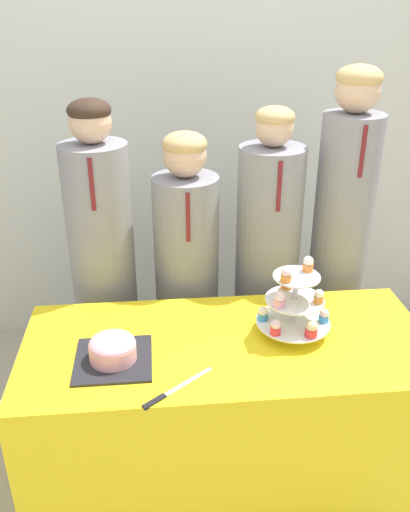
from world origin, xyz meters
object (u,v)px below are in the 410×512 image
student_1 (187,286)px  student_3 (338,253)px  cake_knife (167,394)px  cupcake_stand (294,304)px  student_0 (104,278)px  round_cake (113,350)px  student_2 (266,275)px

student_1 → student_3: 0.74m
cake_knife → cupcake_stand: 0.61m
student_0 → student_1: size_ratio=1.10×
student_1 → round_cake: bearing=-115.7°
student_2 → student_3: student_3 is taller
student_0 → student_2: student_0 is taller
cake_knife → student_2: size_ratio=0.16×
student_0 → student_3: bearing=0.0°
student_2 → student_3: (0.35, 0.00, 0.10)m
cake_knife → cupcake_stand: size_ratio=0.79×
round_cake → cupcake_stand: cupcake_stand is taller
cake_knife → student_1: bearing=44.2°
round_cake → cupcake_stand: 0.70m
cupcake_stand → student_1: 0.68m
student_0 → student_2: size_ratio=1.03×
round_cake → cupcake_stand: size_ratio=0.89×
round_cake → cupcake_stand: (0.68, 0.12, 0.08)m
round_cake → student_1: 0.72m
student_3 → cake_knife: bearing=-135.2°
cake_knife → student_0: 0.89m
cupcake_stand → student_1: student_1 is taller
cupcake_stand → student_0: (-0.76, 0.53, -0.13)m
student_2 → student_3: bearing=0.0°
student_1 → student_2: student_2 is taller
round_cake → student_3: bearing=31.8°
student_0 → student_3: 1.12m
cake_knife → cupcake_stand: (0.50, 0.32, 0.13)m
cupcake_stand → student_0: bearing=145.3°
cake_knife → cupcake_stand: cupcake_stand is taller
student_1 → student_3: size_ratio=0.84×
student_1 → student_0: bearing=180.0°
student_3 → student_1: bearing=-180.0°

